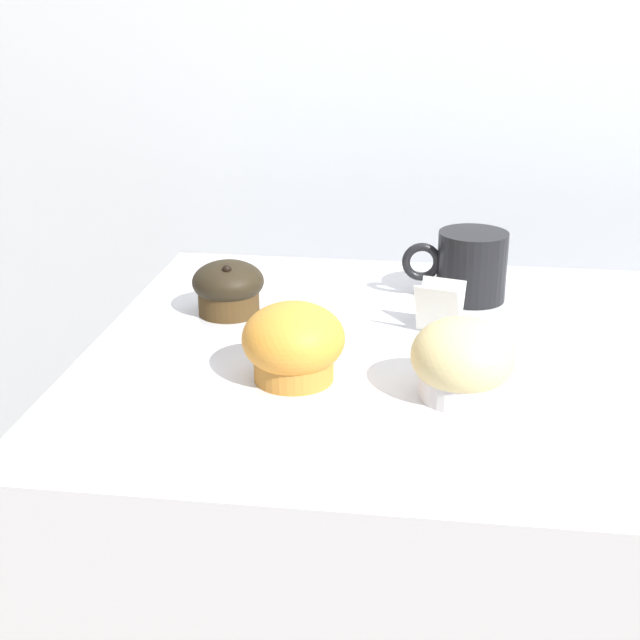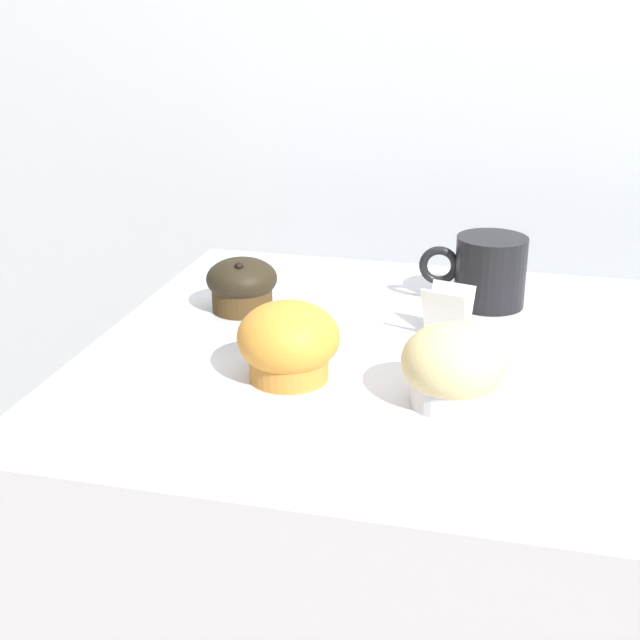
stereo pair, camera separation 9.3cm
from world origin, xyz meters
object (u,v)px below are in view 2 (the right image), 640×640
muffin_back_left (454,368)px  coffee_cup (489,270)px  muffin_front_center (288,343)px  muffin_back_right (242,284)px

muffin_back_left → coffee_cup: 0.28m
muffin_front_center → muffin_back_right: 0.21m
muffin_back_right → coffee_cup: bearing=17.6°
muffin_front_center → muffin_back_left: muffin_front_center is taller
muffin_front_center → coffee_cup: bearing=56.0°
muffin_front_center → muffin_back_left: size_ratio=1.03×
muffin_back_right → muffin_front_center: bearing=-58.3°
muffin_back_left → muffin_front_center: bearing=174.1°
muffin_back_left → coffee_cup: size_ratio=0.77×
coffee_cup → muffin_front_center: bearing=-124.0°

